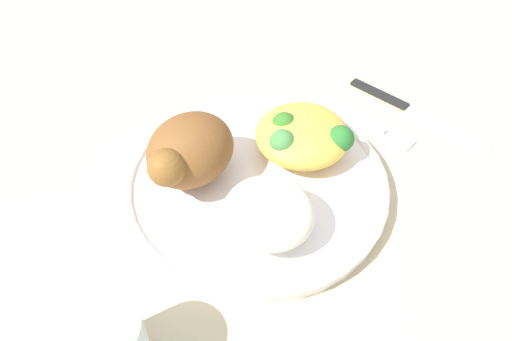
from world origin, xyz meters
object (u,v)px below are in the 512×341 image
(fork, at_px, (366,122))
(plate, at_px, (256,183))
(rice_pile, at_px, (269,212))
(roasted_chicken, at_px, (189,151))
(knife, at_px, (406,106))
(mac_cheese_with_broccoli, at_px, (302,135))

(fork, bearing_deg, plate, -9.60)
(plate, relative_size, rice_pile, 3.19)
(roasted_chicken, relative_size, knife, 0.55)
(rice_pile, relative_size, knife, 0.45)
(fork, bearing_deg, roasted_chicken, -20.68)
(mac_cheese_with_broccoli, bearing_deg, rice_pile, 22.57)
(plate, relative_size, fork, 1.93)
(plate, height_order, rice_pile, rice_pile)
(roasted_chicken, height_order, mac_cheese_with_broccoli, roasted_chicken)
(plate, relative_size, knife, 1.45)
(roasted_chicken, relative_size, fork, 0.73)
(rice_pile, distance_m, mac_cheese_with_broccoli, 0.11)
(roasted_chicken, bearing_deg, fork, 159.32)
(rice_pile, height_order, mac_cheese_with_broccoli, rice_pile)
(knife, bearing_deg, rice_pile, 0.44)
(roasted_chicken, xyz_separation_m, mac_cheese_with_broccoli, (-0.11, 0.06, -0.01))
(rice_pile, distance_m, knife, 0.27)
(roasted_chicken, distance_m, knife, 0.29)
(rice_pile, bearing_deg, knife, -179.56)
(mac_cheese_with_broccoli, bearing_deg, knife, 165.64)
(plate, distance_m, mac_cheese_with_broccoli, 0.07)
(plate, bearing_deg, roasted_chicken, -50.03)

